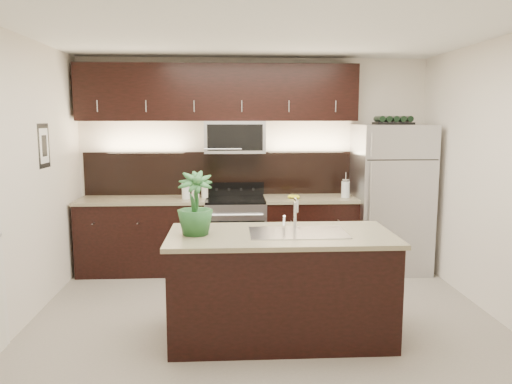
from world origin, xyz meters
TOP-DOWN VIEW (x-y plane):
  - ground at (0.00, 0.00)m, footprint 4.50×4.50m
  - room_walls at (-0.11, -0.04)m, footprint 4.52×4.02m
  - counter_run at (-0.46, 1.69)m, footprint 3.51×0.65m
  - upper_fixtures at (-0.43, 1.84)m, footprint 3.49×0.40m
  - island at (0.12, -0.31)m, footprint 1.96×0.96m
  - sink_faucet at (0.27, -0.30)m, footprint 0.84×0.50m
  - refrigerator at (1.72, 1.63)m, footprint 0.89×0.81m
  - wine_rack at (1.72, 1.63)m, footprint 0.46×0.28m
  - plant at (-0.62, -0.32)m, footprint 0.33×0.33m
  - canisters at (-0.78, 1.67)m, footprint 0.32×0.16m
  - french_press at (1.14, 1.64)m, footprint 0.11×0.11m
  - bananas at (0.45, 1.61)m, footprint 0.19×0.17m

SIDE VIEW (x-z plane):
  - ground at x=0.00m, z-range 0.00..0.00m
  - counter_run at x=-0.46m, z-range 0.00..0.94m
  - island at x=0.12m, z-range 0.00..0.94m
  - refrigerator at x=1.72m, z-range 0.00..1.85m
  - sink_faucet at x=0.27m, z-range 0.81..1.10m
  - bananas at x=0.45m, z-range 0.94..0.99m
  - canisters at x=-0.78m, z-range 0.93..1.15m
  - french_press at x=1.14m, z-range 0.90..1.21m
  - plant at x=-0.62m, z-range 0.94..1.48m
  - room_walls at x=-0.11m, z-range 0.34..3.05m
  - wine_rack at x=1.72m, z-range 1.85..1.96m
  - upper_fixtures at x=-0.43m, z-range 1.31..2.97m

